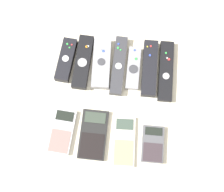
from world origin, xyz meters
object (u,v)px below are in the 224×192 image
object	(u,v)px
remote_5	(150,68)
calculator_2	(124,141)
remote_4	(133,68)
remote_6	(166,71)
remote_0	(66,60)
calculator_3	(153,144)
calculator_1	(93,134)
remote_2	(101,63)
remote_1	(83,62)
calculator_0	(62,131)
remote_3	(119,65)

from	to	relation	value
remote_5	calculator_2	xyz separation A→B (m)	(-0.06, -0.25, -0.01)
remote_4	remote_6	bearing A→B (deg)	0.59
remote_0	calculator_3	bearing A→B (deg)	-34.53
calculator_1	remote_0	bearing A→B (deg)	116.90
remote_5	remote_6	world-z (taller)	remote_5
remote_6	calculator_1	bearing A→B (deg)	-133.14
remote_2	remote_4	bearing A→B (deg)	-5.93
remote_4	calculator_2	distance (m)	0.25
remote_5	calculator_3	distance (m)	0.25
remote_1	calculator_3	world-z (taller)	remote_1
remote_4	remote_0	bearing A→B (deg)	179.00
remote_1	calculator_0	distance (m)	0.24
remote_4	calculator_2	xyz separation A→B (m)	(-0.00, -0.25, -0.00)
remote_1	calculator_2	bearing A→B (deg)	-55.54
remote_5	remote_6	xyz separation A→B (m)	(0.06, -0.00, -0.01)
remote_3	calculator_2	world-z (taller)	remote_3
calculator_1	calculator_3	distance (m)	0.19
remote_3	calculator_3	bearing A→B (deg)	-61.11
remote_3	remote_4	distance (m)	0.05
remote_3	calculator_0	world-z (taller)	remote_3
remote_3	calculator_0	size ratio (longest dim) A/B	1.41
calculator_1	remote_5	bearing A→B (deg)	56.26
remote_1	calculator_3	distance (m)	0.36
remote_2	remote_5	size ratio (longest dim) A/B	0.93
remote_1	remote_5	distance (m)	0.23
calculator_0	remote_1	bearing A→B (deg)	84.68
calculator_1	remote_4	bearing A→B (deg)	65.72
remote_3	calculator_1	size ratio (longest dim) A/B	1.29
calculator_0	remote_5	bearing A→B (deg)	45.81
remote_5	remote_6	bearing A→B (deg)	-3.15
calculator_3	remote_2	bearing A→B (deg)	126.22
calculator_3	calculator_1	bearing A→B (deg)	175.88
remote_0	remote_6	size ratio (longest dim) A/B	0.72
remote_1	remote_5	size ratio (longest dim) A/B	0.96
remote_4	calculator_1	xyz separation A→B (m)	(-0.10, -0.24, -0.00)
remote_1	remote_4	distance (m)	0.17
calculator_3	remote_0	bearing A→B (deg)	140.19
remote_5	remote_2	bearing A→B (deg)	178.36
remote_0	remote_6	world-z (taller)	remote_0
remote_0	calculator_1	world-z (taller)	remote_0
calculator_2	calculator_3	world-z (taller)	calculator_3
calculator_2	remote_4	bearing A→B (deg)	85.08
remote_5	calculator_3	bearing A→B (deg)	-84.36
remote_0	calculator_2	world-z (taller)	remote_0
remote_6	calculator_2	bearing A→B (deg)	-116.12
calculator_0	calculator_3	bearing A→B (deg)	1.16
remote_1	remote_5	xyz separation A→B (m)	(0.23, 0.00, 0.00)
remote_1	remote_5	world-z (taller)	remote_5
remote_2	calculator_3	distance (m)	0.32
remote_1	remote_0	bearing A→B (deg)	-179.54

